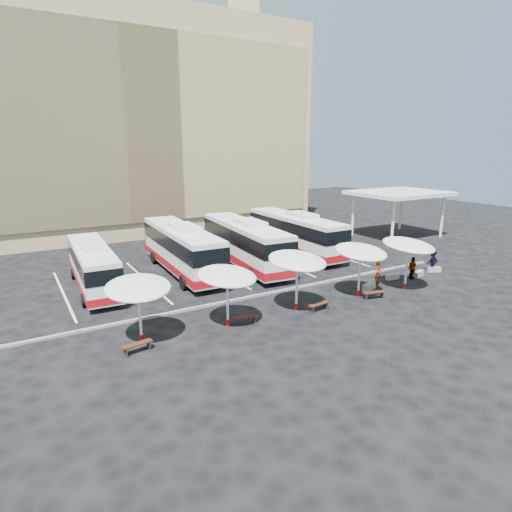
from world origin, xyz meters
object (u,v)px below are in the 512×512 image
sunshade_1 (227,276)px  conc_bench_2 (418,274)px  bus_3 (295,232)px  sunshade_4 (409,246)px  wood_bench_2 (319,305)px  wood_bench_1 (245,318)px  conc_bench_0 (369,287)px  passenger_3 (432,261)px  passenger_2 (412,268)px  sunshade_3 (361,252)px  bus_0 (93,265)px  sunshade_0 (138,288)px  wood_bench_3 (374,293)px  sunshade_2 (297,261)px  conc_bench_3 (434,269)px  passenger_0 (378,273)px  wood_bench_0 (137,345)px  bus_1 (182,247)px  passenger_1 (412,268)px  bus_2 (245,242)px  conc_bench_1 (392,277)px

sunshade_1 → conc_bench_2: sunshade_1 is taller
bus_3 → sunshade_4: (0.76, -12.91, 1.17)m
wood_bench_2 → conc_bench_2: 11.66m
wood_bench_1 → conc_bench_0: 10.81m
sunshade_4 → wood_bench_2: sunshade_4 is taller
sunshade_4 → passenger_3: (5.34, 1.86, -2.35)m
passenger_2 → sunshade_3: bearing=-174.8°
bus_0 → conc_bench_2: size_ratio=9.32×
sunshade_0 → sunshade_1: (4.96, -0.50, -0.01)m
wood_bench_3 → passenger_2: (5.93, 1.78, 0.51)m
sunshade_0 → sunshade_3: size_ratio=0.91×
sunshade_2 → passenger_3: sunshade_2 is taller
conc_bench_3 → passenger_2: 3.24m
conc_bench_0 → passenger_0: (1.46, 0.57, 0.66)m
conc_bench_3 → passenger_2: passenger_2 is taller
wood_bench_3 → passenger_3: (8.86, 2.23, 0.56)m
bus_0 → conc_bench_3: 27.18m
sunshade_0 → wood_bench_0: size_ratio=2.31×
bus_0 → passenger_2: 24.40m
bus_1 → wood_bench_0: (-7.17, -12.31, -1.76)m
bus_3 → passenger_1: bearing=-71.9°
bus_0 → passenger_2: bearing=-22.4°
sunshade_2 → wood_bench_2: bearing=-36.6°
bus_2 → wood_bench_2: bus_2 is taller
sunshade_0 → passenger_0: (18.21, 0.55, -2.14)m
sunshade_1 → conc_bench_1: size_ratio=4.08×
conc_bench_1 → wood_bench_1: bearing=-173.4°
wood_bench_2 → wood_bench_3: wood_bench_3 is taller
wood_bench_2 → conc_bench_3: 13.86m
conc_bench_0 → sunshade_0: bearing=179.9°
wood_bench_1 → conc_bench_1: bearing=6.6°
wood_bench_2 → bus_0: bearing=134.1°
conc_bench_0 → passenger_1: size_ratio=0.84×
bus_2 → wood_bench_1: size_ratio=8.89×
bus_3 → wood_bench_3: (-2.76, -13.27, -1.73)m
wood_bench_1 → passenger_1: 16.01m
sunshade_4 → sunshade_1: bearing=177.3°
conc_bench_2 → sunshade_1: bearing=-177.2°
sunshade_0 → wood_bench_2: (11.04, -1.33, -2.68)m
wood_bench_2 → conc_bench_1: size_ratio=1.45×
sunshade_1 → conc_bench_2: bearing=2.8°
wood_bench_2 → passenger_2: 10.71m
sunshade_1 → wood_bench_0: 6.14m
sunshade_1 → sunshade_4: size_ratio=0.96×
wood_bench_2 → conc_bench_0: 5.86m
sunshade_3 → wood_bench_3: size_ratio=2.46×
bus_0 → wood_bench_0: size_ratio=6.89×
sunshade_2 → conc_bench_1: 10.85m
sunshade_0 → wood_bench_1: (5.97, -0.73, -2.70)m
bus_0 → conc_bench_1: bearing=-22.4°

